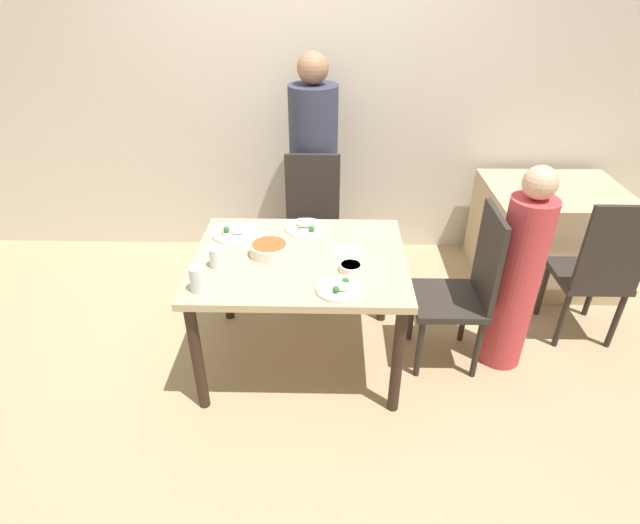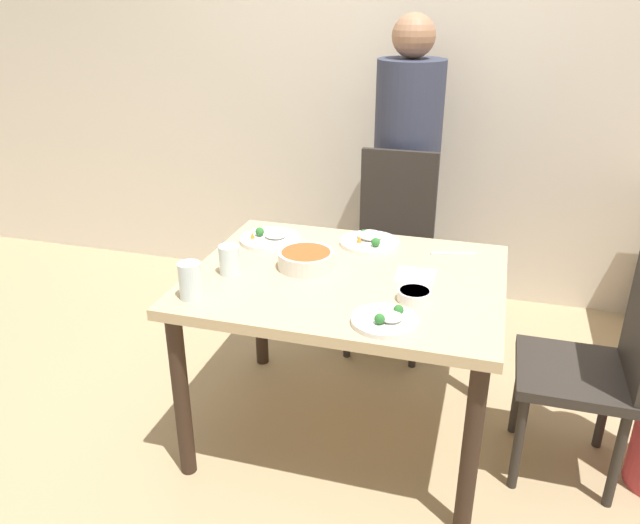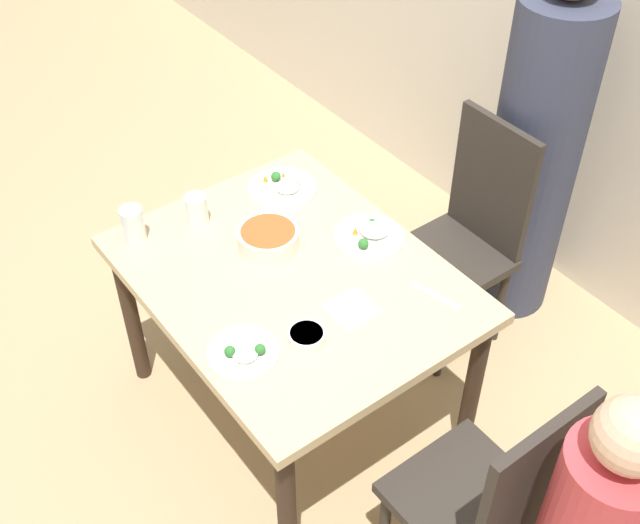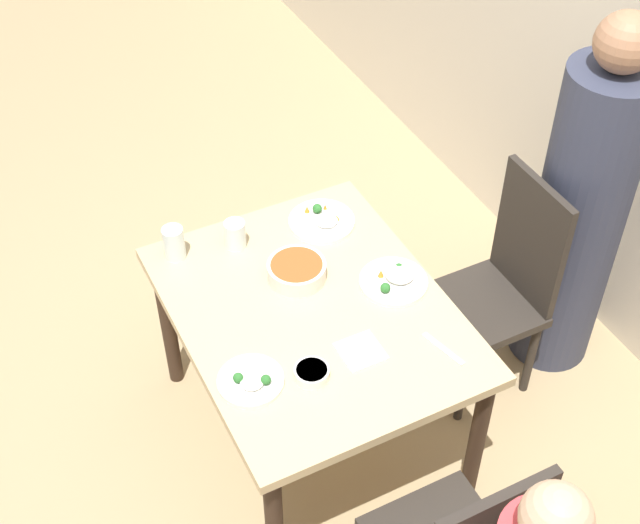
# 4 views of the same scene
# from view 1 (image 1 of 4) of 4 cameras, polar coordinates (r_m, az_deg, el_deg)

# --- Properties ---
(ground_plane) EXTENTS (10.00, 10.00, 0.00)m
(ground_plane) POSITION_cam_1_polar(r_m,az_deg,el_deg) (3.14, -2.05, -10.78)
(ground_plane) COLOR tan
(wall_back) EXTENTS (10.00, 0.06, 2.70)m
(wall_back) POSITION_cam_1_polar(r_m,az_deg,el_deg) (3.87, -1.23, 20.06)
(wall_back) COLOR beige
(wall_back) RESTS_ON ground_plane
(dining_table) EXTENTS (1.15, 0.91, 0.72)m
(dining_table) POSITION_cam_1_polar(r_m,az_deg,el_deg) (2.76, -2.30, -0.94)
(dining_table) COLOR tan
(dining_table) RESTS_ON ground_plane
(chair_adult_spot) EXTENTS (0.40, 0.40, 0.98)m
(chair_adult_spot) POSITION_cam_1_polar(r_m,az_deg,el_deg) (3.52, -0.89, 4.39)
(chair_adult_spot) COLOR #2D2823
(chair_adult_spot) RESTS_ON ground_plane
(chair_child_spot) EXTENTS (0.40, 0.40, 0.98)m
(chair_child_spot) POSITION_cam_1_polar(r_m,az_deg,el_deg) (2.94, 16.09, -2.82)
(chair_child_spot) COLOR #2D2823
(chair_child_spot) RESTS_ON ground_plane
(person_adult) EXTENTS (0.35, 0.35, 1.60)m
(person_adult) POSITION_cam_1_polar(r_m,az_deg,el_deg) (3.73, -0.73, 9.80)
(person_adult) COLOR #33384C
(person_adult) RESTS_ON ground_plane
(person_child) EXTENTS (0.25, 0.25, 1.24)m
(person_child) POSITION_cam_1_polar(r_m,az_deg,el_deg) (3.00, 21.57, -1.76)
(person_child) COLOR #C63D42
(person_child) RESTS_ON ground_plane
(bowl_curry) EXTENTS (0.21, 0.21, 0.07)m
(bowl_curry) POSITION_cam_1_polar(r_m,az_deg,el_deg) (2.73, -5.81, 1.51)
(bowl_curry) COLOR silver
(bowl_curry) RESTS_ON dining_table
(plate_rice_adult) EXTENTS (0.25, 0.25, 0.05)m
(plate_rice_adult) POSITION_cam_1_polar(r_m,az_deg,el_deg) (2.98, -1.63, 4.03)
(plate_rice_adult) COLOR white
(plate_rice_adult) RESTS_ON dining_table
(plate_rice_child) EXTENTS (0.26, 0.26, 0.06)m
(plate_rice_child) POSITION_cam_1_polar(r_m,az_deg,el_deg) (2.96, -9.69, 3.25)
(plate_rice_child) COLOR white
(plate_rice_child) RESTS_ON dining_table
(plate_noodles) EXTENTS (0.22, 0.22, 0.05)m
(plate_noodles) POSITION_cam_1_polar(r_m,az_deg,el_deg) (2.43, 2.15, -3.06)
(plate_noodles) COLOR white
(plate_noodles) RESTS_ON dining_table
(bowl_rice_small) EXTENTS (0.12, 0.12, 0.04)m
(bowl_rice_small) POSITION_cam_1_polar(r_m,az_deg,el_deg) (2.58, 3.52, -0.59)
(bowl_rice_small) COLOR white
(bowl_rice_small) RESTS_ON dining_table
(glass_water_tall) EXTENTS (0.08, 0.08, 0.13)m
(glass_water_tall) POSITION_cam_1_polar(r_m,az_deg,el_deg) (2.47, -13.80, -1.89)
(glass_water_tall) COLOR silver
(glass_water_tall) RESTS_ON dining_table
(glass_water_short) EXTENTS (0.08, 0.08, 0.11)m
(glass_water_short) POSITION_cam_1_polar(r_m,az_deg,el_deg) (2.65, -11.69, 0.54)
(glass_water_short) COLOR silver
(glass_water_short) RESTS_ON dining_table
(napkin_folded) EXTENTS (0.14, 0.14, 0.01)m
(napkin_folded) POSITION_cam_1_polar(r_m,az_deg,el_deg) (2.76, 2.92, 1.23)
(napkin_folded) COLOR white
(napkin_folded) RESTS_ON dining_table
(fork_steel) EXTENTS (0.18, 0.06, 0.01)m
(fork_steel) POSITION_cam_1_polar(r_m,az_deg,el_deg) (2.98, 5.05, 3.62)
(fork_steel) COLOR silver
(fork_steel) RESTS_ON dining_table
(background_table) EXTENTS (0.96, 0.78, 0.72)m
(background_table) POSITION_cam_1_polar(r_m,az_deg,el_deg) (4.06, 24.43, 2.90)
(background_table) COLOR tan
(background_table) RESTS_ON ground_plane
(chair_background) EXTENTS (0.40, 0.40, 0.98)m
(chair_background) POSITION_cam_1_polar(r_m,az_deg,el_deg) (3.42, 29.09, -0.79)
(chair_background) COLOR #2D2823
(chair_background) RESTS_ON ground_plane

